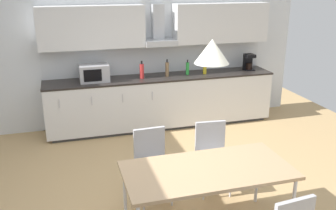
{
  "coord_description": "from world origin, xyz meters",
  "views": [
    {
      "loc": [
        -0.94,
        -3.77,
        2.55
      ],
      "look_at": [
        0.33,
        0.6,
        1.0
      ],
      "focal_mm": 40.0,
      "sensor_mm": 36.0,
      "label": 1
    }
  ],
  "objects_px": {
    "bottle_yellow": "(205,68)",
    "chair_far_left": "(152,158)",
    "bottle_red": "(142,71)",
    "dining_table": "(207,172)",
    "pendant_lamp": "(212,51)",
    "coffee_maker": "(249,62)",
    "chair_far_right": "(212,150)",
    "microwave": "(94,73)",
    "bottle_brown": "(167,69)",
    "bottle_green": "(187,68)"
  },
  "relations": [
    {
      "from": "bottle_brown",
      "to": "pendant_lamp",
      "type": "relative_size",
      "value": 0.94
    },
    {
      "from": "coffee_maker",
      "to": "chair_far_right",
      "type": "relative_size",
      "value": 0.34
    },
    {
      "from": "bottle_green",
      "to": "dining_table",
      "type": "relative_size",
      "value": 0.16
    },
    {
      "from": "bottle_red",
      "to": "chair_far_left",
      "type": "relative_size",
      "value": 0.35
    },
    {
      "from": "dining_table",
      "to": "chair_far_right",
      "type": "relative_size",
      "value": 1.94
    },
    {
      "from": "coffee_maker",
      "to": "bottle_red",
      "type": "relative_size",
      "value": 0.99
    },
    {
      "from": "coffee_maker",
      "to": "pendant_lamp",
      "type": "relative_size",
      "value": 0.94
    },
    {
      "from": "chair_far_left",
      "to": "coffee_maker",
      "type": "bearing_deg",
      "value": 43.28
    },
    {
      "from": "bottle_green",
      "to": "chair_far_right",
      "type": "distance_m",
      "value": 2.35
    },
    {
      "from": "coffee_maker",
      "to": "chair_far_right",
      "type": "xyz_separation_m",
      "value": [
        -1.66,
        -2.28,
        -0.53
      ]
    },
    {
      "from": "bottle_red",
      "to": "pendant_lamp",
      "type": "height_order",
      "value": "pendant_lamp"
    },
    {
      "from": "bottle_yellow",
      "to": "dining_table",
      "type": "bearing_deg",
      "value": -110.79
    },
    {
      "from": "bottle_green",
      "to": "bottle_brown",
      "type": "height_order",
      "value": "bottle_brown"
    },
    {
      "from": "bottle_brown",
      "to": "chair_far_right",
      "type": "distance_m",
      "value": 2.29
    },
    {
      "from": "coffee_maker",
      "to": "dining_table",
      "type": "bearing_deg",
      "value": -123.55
    },
    {
      "from": "bottle_brown",
      "to": "bottle_red",
      "type": "bearing_deg",
      "value": -178.41
    },
    {
      "from": "chair_far_right",
      "to": "coffee_maker",
      "type": "bearing_deg",
      "value": 54.07
    },
    {
      "from": "bottle_green",
      "to": "dining_table",
      "type": "height_order",
      "value": "bottle_green"
    },
    {
      "from": "bottle_red",
      "to": "pendant_lamp",
      "type": "xyz_separation_m",
      "value": [
        0.01,
        -3.02,
        0.88
      ]
    },
    {
      "from": "bottle_yellow",
      "to": "bottle_green",
      "type": "xyz_separation_m",
      "value": [
        -0.32,
        0.03,
        0.0
      ]
    },
    {
      "from": "bottle_yellow",
      "to": "pendant_lamp",
      "type": "distance_m",
      "value": 3.35
    },
    {
      "from": "bottle_yellow",
      "to": "pendant_lamp",
      "type": "relative_size",
      "value": 0.81
    },
    {
      "from": "bottle_red",
      "to": "chair_far_right",
      "type": "height_order",
      "value": "bottle_red"
    },
    {
      "from": "bottle_red",
      "to": "pendant_lamp",
      "type": "distance_m",
      "value": 3.14
    },
    {
      "from": "bottle_yellow",
      "to": "chair_far_right",
      "type": "xyz_separation_m",
      "value": [
        -0.76,
        -2.22,
        -0.49
      ]
    },
    {
      "from": "bottle_green",
      "to": "bottle_yellow",
      "type": "bearing_deg",
      "value": -5.74
    },
    {
      "from": "dining_table",
      "to": "chair_far_right",
      "type": "bearing_deg",
      "value": 64.05
    },
    {
      "from": "coffee_maker",
      "to": "microwave",
      "type": "bearing_deg",
      "value": -179.47
    },
    {
      "from": "coffee_maker",
      "to": "bottle_yellow",
      "type": "xyz_separation_m",
      "value": [
        -0.9,
        -0.06,
        -0.04
      ]
    },
    {
      "from": "microwave",
      "to": "dining_table",
      "type": "bearing_deg",
      "value": -75.22
    },
    {
      "from": "microwave",
      "to": "bottle_brown",
      "type": "xyz_separation_m",
      "value": [
        1.25,
        -0.02,
        -0.01
      ]
    },
    {
      "from": "bottle_red",
      "to": "bottle_green",
      "type": "bearing_deg",
      "value": 2.19
    },
    {
      "from": "dining_table",
      "to": "microwave",
      "type": "bearing_deg",
      "value": 104.78
    },
    {
      "from": "bottle_green",
      "to": "dining_table",
      "type": "bearing_deg",
      "value": -105.22
    },
    {
      "from": "coffee_maker",
      "to": "bottle_red",
      "type": "xyz_separation_m",
      "value": [
        -2.05,
        -0.06,
        -0.02
      ]
    },
    {
      "from": "bottle_red",
      "to": "dining_table",
      "type": "xyz_separation_m",
      "value": [
        0.01,
        -3.02,
        -0.34
      ]
    },
    {
      "from": "coffee_maker",
      "to": "dining_table",
      "type": "height_order",
      "value": "coffee_maker"
    },
    {
      "from": "bottle_yellow",
      "to": "chair_far_left",
      "type": "distance_m",
      "value": 2.74
    },
    {
      "from": "chair_far_left",
      "to": "pendant_lamp",
      "type": "relative_size",
      "value": 2.72
    },
    {
      "from": "bottle_yellow",
      "to": "bottle_red",
      "type": "distance_m",
      "value": 1.15
    },
    {
      "from": "coffee_maker",
      "to": "bottle_brown",
      "type": "distance_m",
      "value": 1.6
    },
    {
      "from": "chair_far_right",
      "to": "pendant_lamp",
      "type": "distance_m",
      "value": 1.65
    },
    {
      "from": "bottle_red",
      "to": "dining_table",
      "type": "bearing_deg",
      "value": -89.87
    },
    {
      "from": "bottle_yellow",
      "to": "chair_far_left",
      "type": "relative_size",
      "value": 0.3
    },
    {
      "from": "microwave",
      "to": "chair_far_right",
      "type": "distance_m",
      "value": 2.61
    },
    {
      "from": "bottle_green",
      "to": "pendant_lamp",
      "type": "xyz_separation_m",
      "value": [
        -0.83,
        -3.05,
        0.89
      ]
    },
    {
      "from": "bottle_green",
      "to": "pendant_lamp",
      "type": "height_order",
      "value": "pendant_lamp"
    },
    {
      "from": "microwave",
      "to": "coffee_maker",
      "type": "distance_m",
      "value": 2.85
    },
    {
      "from": "microwave",
      "to": "bottle_green",
      "type": "xyz_separation_m",
      "value": [
        1.64,
        -0.0,
        -0.03
      ]
    },
    {
      "from": "coffee_maker",
      "to": "bottle_green",
      "type": "xyz_separation_m",
      "value": [
        -1.21,
        -0.03,
        -0.04
      ]
    }
  ]
}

